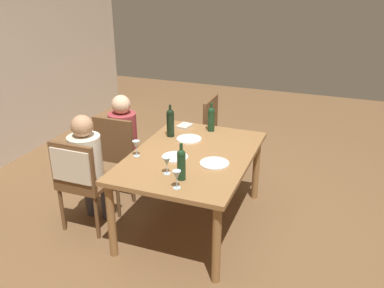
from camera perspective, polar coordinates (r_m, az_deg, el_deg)
ground_plane at (r=4.10m, az=0.00°, el=-10.90°), size 10.00×10.00×0.00m
dining_table at (r=3.77m, az=0.00°, el=-2.58°), size 1.53×1.07×0.74m
chair_far_right at (r=4.40m, az=-10.00°, el=-0.81°), size 0.44×0.44×0.92m
chair_far_left at (r=3.83m, az=-15.47°, el=-4.10°), size 0.46×0.44×0.92m
chair_right_end at (r=4.84m, az=3.83°, el=1.78°), size 0.44×0.44×0.92m
person_woman_host at (r=4.44m, az=-9.38°, el=1.04°), size 0.34×0.30×1.11m
person_man_bearded at (r=3.92m, az=-14.31°, el=-2.49°), size 0.34×0.30×1.12m
wine_bottle_tall_green at (r=4.08m, az=-3.03°, el=3.09°), size 0.08×0.08×0.33m
wine_bottle_dark_red at (r=4.23m, az=2.69°, el=3.60°), size 0.07×0.07×0.30m
wine_bottle_short_olive at (r=3.24m, az=-1.50°, el=-2.73°), size 0.07×0.07×0.31m
wine_glass_near_left at (r=3.12m, az=-2.15°, el=-4.46°), size 0.07×0.07×0.15m
wine_glass_centre at (r=3.68m, az=-7.78°, el=-0.17°), size 0.07×0.07×0.15m
wine_glass_near_right at (r=3.34m, az=-3.54°, el=-2.54°), size 0.07×0.07×0.15m
dinner_plate_host at (r=4.04m, az=-0.41°, el=0.70°), size 0.25×0.25×0.01m
dinner_plate_guest_left at (r=3.55m, az=3.15°, el=-2.70°), size 0.26×0.26×0.01m
dinner_plate_guest_right at (r=3.66m, az=-2.39°, el=-1.83°), size 0.24×0.24×0.01m
folded_napkin at (r=4.36m, az=-1.04°, el=2.51°), size 0.18×0.15×0.03m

